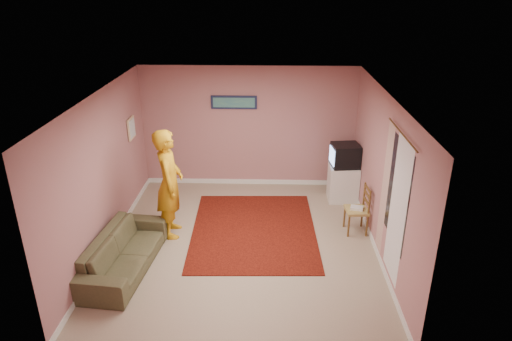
{
  "coord_description": "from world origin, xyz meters",
  "views": [
    {
      "loc": [
        0.44,
        -6.7,
        4.24
      ],
      "look_at": [
        0.21,
        0.6,
        1.12
      ],
      "focal_mm": 32.0,
      "sensor_mm": 36.0,
      "label": 1
    }
  ],
  "objects_px": {
    "person": "(169,184)",
    "tv_cabinet": "(343,183)",
    "crt_tv": "(345,155)",
    "chair_b": "(357,205)",
    "chair_a": "(340,164)",
    "sofa": "(124,252)"
  },
  "relations": [
    {
      "from": "chair_a",
      "to": "chair_b",
      "type": "relative_size",
      "value": 1.15
    },
    {
      "from": "sofa",
      "to": "chair_a",
      "type": "bearing_deg",
      "value": -45.93
    },
    {
      "from": "person",
      "to": "tv_cabinet",
      "type": "bearing_deg",
      "value": -72.63
    },
    {
      "from": "crt_tv",
      "to": "chair_b",
      "type": "height_order",
      "value": "crt_tv"
    },
    {
      "from": "sofa",
      "to": "person",
      "type": "distance_m",
      "value": 1.39
    },
    {
      "from": "chair_b",
      "to": "person",
      "type": "bearing_deg",
      "value": -91.33
    },
    {
      "from": "chair_a",
      "to": "person",
      "type": "bearing_deg",
      "value": -138.24
    },
    {
      "from": "sofa",
      "to": "person",
      "type": "height_order",
      "value": "person"
    },
    {
      "from": "tv_cabinet",
      "to": "person",
      "type": "distance_m",
      "value": 3.57
    },
    {
      "from": "sofa",
      "to": "tv_cabinet",
      "type": "bearing_deg",
      "value": -50.22
    },
    {
      "from": "tv_cabinet",
      "to": "crt_tv",
      "type": "height_order",
      "value": "crt_tv"
    },
    {
      "from": "chair_a",
      "to": "tv_cabinet",
      "type": "bearing_deg",
      "value": -75.77
    },
    {
      "from": "crt_tv",
      "to": "person",
      "type": "xyz_separation_m",
      "value": [
        -3.21,
        -1.44,
        0.0
      ]
    },
    {
      "from": "crt_tv",
      "to": "tv_cabinet",
      "type": "bearing_deg",
      "value": 0.0
    },
    {
      "from": "chair_a",
      "to": "sofa",
      "type": "height_order",
      "value": "chair_a"
    },
    {
      "from": "chair_a",
      "to": "crt_tv",
      "type": "bearing_deg",
      "value": -76.51
    },
    {
      "from": "sofa",
      "to": "person",
      "type": "relative_size",
      "value": 1.03
    },
    {
      "from": "crt_tv",
      "to": "chair_b",
      "type": "distance_m",
      "value": 1.36
    },
    {
      "from": "crt_tv",
      "to": "sofa",
      "type": "distance_m",
      "value": 4.57
    },
    {
      "from": "chair_a",
      "to": "sofa",
      "type": "xyz_separation_m",
      "value": [
        -3.73,
        -2.94,
        -0.33
      ]
    },
    {
      "from": "chair_a",
      "to": "person",
      "type": "distance_m",
      "value": 3.71
    },
    {
      "from": "tv_cabinet",
      "to": "chair_b",
      "type": "height_order",
      "value": "chair_b"
    }
  ]
}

